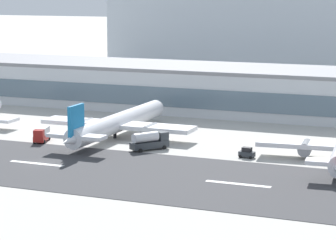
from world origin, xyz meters
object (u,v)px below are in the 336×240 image
terminal_building (193,87)px  airliner_blue_tail_gate_1 (115,124)px  distant_hotel_block (251,16)px  service_box_truck_0 (42,134)px  service_baggage_tug_1 (247,153)px  service_fuel_truck_2 (150,141)px

terminal_building → airliner_blue_tail_gate_1: 46.18m
distant_hotel_block → service_box_truck_0: (-6.64, -149.96, -21.57)m
airliner_blue_tail_gate_1 → service_baggage_tug_1: (34.05, -8.34, -2.28)m
terminal_building → service_fuel_truck_2: 56.04m
distant_hotel_block → airliner_blue_tail_gate_1: 141.22m
service_fuel_truck_2 → service_box_truck_0: bearing=128.7°
terminal_building → distant_hotel_block: (-9.29, 93.61, 17.04)m
terminal_building → service_box_truck_0: terminal_building is taller
terminal_building → service_box_truck_0: (-15.93, -56.35, -4.53)m
airliner_blue_tail_gate_1 → service_box_truck_0: bearing=127.7°
terminal_building → service_baggage_tug_1: size_ratio=50.61×
service_baggage_tug_1 → service_fuel_truck_2: size_ratio=0.40×
service_box_truck_0 → service_baggage_tug_1: service_box_truck_0 is taller
service_baggage_tug_1 → service_box_truck_0: bearing=-171.4°
terminal_building → service_box_truck_0: size_ratio=26.41×
airliner_blue_tail_gate_1 → service_baggage_tug_1: airliner_blue_tail_gate_1 is taller
terminal_building → service_fuel_truck_2: bearing=-79.6°
service_fuel_truck_2 → distant_hotel_block: bearing=43.1°
service_baggage_tug_1 → service_fuel_truck_2: service_fuel_truck_2 is taller
service_baggage_tug_1 → terminal_building: bearing=126.4°
service_baggage_tug_1 → service_fuel_truck_2: bearing=-172.3°
service_box_truck_0 → airliner_blue_tail_gate_1: bearing=111.7°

